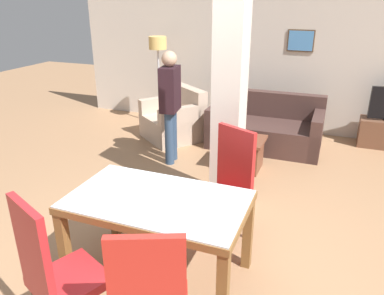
{
  "coord_description": "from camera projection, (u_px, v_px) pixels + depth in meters",
  "views": [
    {
      "loc": [
        1.23,
        -2.38,
        2.29
      ],
      "look_at": [
        0.0,
        0.78,
        0.92
      ],
      "focal_mm": 35.0,
      "sensor_mm": 36.0,
      "label": 1
    }
  ],
  "objects": [
    {
      "name": "armchair",
      "position": [
        175.0,
        122.0,
        6.41
      ],
      "size": [
        1.22,
        1.22,
        0.86
      ],
      "rotation": [
        0.0,
        0.0,
        2.48
      ],
      "color": "#C5AB94",
      "rests_on": "ground_plane"
    },
    {
      "name": "back_wall",
      "position": [
        265.0,
        54.0,
        6.58
      ],
      "size": [
        7.2,
        0.09,
        2.7
      ],
      "color": "beige",
      "rests_on": "ground_plane"
    },
    {
      "name": "sofa",
      "position": [
        265.0,
        129.0,
        6.08
      ],
      "size": [
        1.76,
        0.92,
        0.83
      ],
      "rotation": [
        0.0,
        0.0,
        3.14
      ],
      "color": "#462F2A",
      "rests_on": "ground_plane"
    },
    {
      "name": "dining_table",
      "position": [
        158.0,
        216.0,
        3.11
      ],
      "size": [
        1.47,
        0.86,
        0.77
      ],
      "color": "brown",
      "rests_on": "ground_plane"
    },
    {
      "name": "dining_chair_near_left",
      "position": [
        54.0,
        269.0,
        2.51
      ],
      "size": [
        0.61,
        0.61,
        1.14
      ],
      "rotation": [
        0.0,
        0.0,
        -0.41
      ],
      "color": "#AF2225",
      "rests_on": "ground_plane"
    },
    {
      "name": "divider_pillar",
      "position": [
        230.0,
        91.0,
        3.99
      ],
      "size": [
        0.31,
        0.36,
        2.7
      ],
      "color": "beige",
      "rests_on": "ground_plane"
    },
    {
      "name": "coffee_table",
      "position": [
        242.0,
        153.0,
        5.29
      ],
      "size": [
        0.61,
        0.53,
        0.45
      ],
      "color": "brown",
      "rests_on": "ground_plane"
    },
    {
      "name": "ground_plane",
      "position": [
        160.0,
        273.0,
        3.33
      ],
      "size": [
        18.0,
        18.0,
        0.0
      ],
      "primitive_type": "plane",
      "color": "#A17652"
    },
    {
      "name": "dining_chair_far_right",
      "position": [
        227.0,
        183.0,
        3.67
      ],
      "size": [
        0.61,
        0.61,
        1.14
      ],
      "rotation": [
        0.0,
        0.0,
        2.7
      ],
      "color": "#B02020",
      "rests_on": "ground_plane"
    },
    {
      "name": "bottle",
      "position": [
        242.0,
        130.0,
        5.25
      ],
      "size": [
        0.06,
        0.06,
        0.25
      ],
      "color": "#B2B7BC",
      "rests_on": "coffee_table"
    },
    {
      "name": "standing_person",
      "position": [
        170.0,
        101.0,
        5.26
      ],
      "size": [
        0.27,
        0.41,
        1.62
      ],
      "rotation": [
        0.0,
        0.0,
        -1.43
      ],
      "color": "navy",
      "rests_on": "ground_plane"
    },
    {
      "name": "floor_lamp",
      "position": [
        158.0,
        52.0,
        6.66
      ],
      "size": [
        0.32,
        0.32,
        1.64
      ],
      "color": "#B7B7BC",
      "rests_on": "ground_plane"
    }
  ]
}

